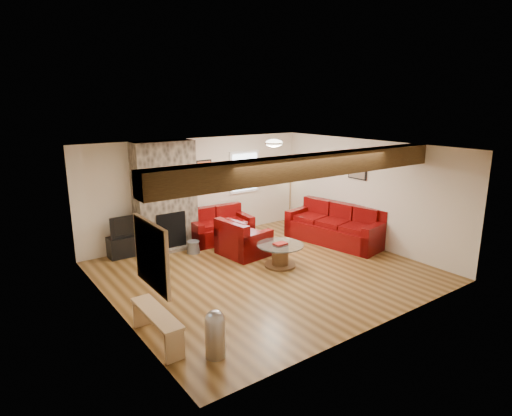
{
  "coord_description": "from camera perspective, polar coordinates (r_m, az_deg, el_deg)",
  "views": [
    {
      "loc": [
        -4.9,
        -6.46,
        3.37
      ],
      "look_at": [
        0.06,
        0.4,
        1.24
      ],
      "focal_mm": 30.0,
      "sensor_mm": 36.0,
      "label": 1
    }
  ],
  "objects": [
    {
      "name": "chimney_breast",
      "position": [
        10.0,
        -12.01,
        1.42
      ],
      "size": [
        1.4,
        0.67,
        2.5
      ],
      "color": "#332E28",
      "rests_on": "floor"
    },
    {
      "name": "room",
      "position": [
        8.39,
        1.29,
        -0.51
      ],
      "size": [
        8.0,
        8.0,
        8.0
      ],
      "color": "brown",
      "rests_on": "ground"
    },
    {
      "name": "hatch_window",
      "position": [
        5.67,
        -13.69,
        -6.1
      ],
      "size": [
        0.08,
        1.0,
        0.9
      ],
      "primitive_type": null,
      "color": "tan",
      "rests_on": "room"
    },
    {
      "name": "loveseat",
      "position": [
        10.54,
        -4.88,
        -2.23
      ],
      "size": [
        1.59,
        0.98,
        0.81
      ],
      "primitive_type": null,
      "rotation": [
        0.0,
        0.0,
        -0.07
      ],
      "color": "#440405",
      "rests_on": "floor"
    },
    {
      "name": "back_window",
      "position": [
        11.25,
        -1.55,
        4.83
      ],
      "size": [
        0.9,
        0.08,
        1.1
      ],
      "primitive_type": null,
      "color": "white",
      "rests_on": "room"
    },
    {
      "name": "ceiling_dome",
      "position": [
        9.42,
        2.41,
        8.47
      ],
      "size": [
        0.4,
        0.4,
        0.18
      ],
      "primitive_type": null,
      "color": "#F0E6CC",
      "rests_on": "room"
    },
    {
      "name": "oak_beam",
      "position": [
        7.23,
        7.34,
        5.6
      ],
      "size": [
        6.0,
        0.36,
        0.38
      ],
      "primitive_type": "cube",
      "color": "#32200F",
      "rests_on": "room"
    },
    {
      "name": "television",
      "position": [
        9.85,
        -16.72,
        -2.2
      ],
      "size": [
        0.83,
        0.11,
        0.48
      ],
      "primitive_type": "imported",
      "color": "black",
      "rests_on": "tv_cabinet"
    },
    {
      "name": "coffee_table",
      "position": [
        8.97,
        3.24,
        -6.31
      ],
      "size": [
        0.98,
        0.98,
        0.51
      ],
      "color": "#492D17",
      "rests_on": "floor"
    },
    {
      "name": "floor_lamp",
      "position": [
        12.05,
        4.61,
        3.88
      ],
      "size": [
        0.37,
        0.37,
        1.44
      ],
      "color": "#AF8349",
      "rests_on": "floor"
    },
    {
      "name": "coal_bucket",
      "position": [
        9.86,
        -8.35,
        -5.13
      ],
      "size": [
        0.3,
        0.3,
        0.28
      ],
      "primitive_type": null,
      "color": "slate",
      "rests_on": "floor"
    },
    {
      "name": "armchair_red",
      "position": [
        9.57,
        -1.67,
        -3.86
      ],
      "size": [
        1.01,
        1.12,
        0.82
      ],
      "primitive_type": null,
      "rotation": [
        0.0,
        0.0,
        1.69
      ],
      "color": "#440405",
      "rests_on": "floor"
    },
    {
      "name": "artwork_right",
      "position": [
        10.5,
        13.34,
        4.89
      ],
      "size": [
        0.06,
        0.55,
        0.42
      ],
      "primitive_type": null,
      "color": "black",
      "rests_on": "room"
    },
    {
      "name": "sofa_three",
      "position": [
        10.55,
        10.49,
        -2.13
      ],
      "size": [
        1.41,
        2.51,
        0.91
      ],
      "primitive_type": null,
      "rotation": [
        0.0,
        0.0,
        -1.38
      ],
      "color": "#440405",
      "rests_on": "floor"
    },
    {
      "name": "pine_bench",
      "position": [
        6.48,
        -13.04,
        -15.2
      ],
      "size": [
        0.29,
        1.25,
        0.47
      ],
      "primitive_type": null,
      "color": "tan",
      "rests_on": "floor"
    },
    {
      "name": "tv_cabinet",
      "position": [
        9.99,
        -16.53,
        -4.78
      ],
      "size": [
        0.92,
        0.37,
        0.46
      ],
      "primitive_type": "cube",
      "color": "black",
      "rests_on": "floor"
    },
    {
      "name": "pedal_bin",
      "position": [
        5.99,
        -5.47,
        -16.35
      ],
      "size": [
        0.3,
        0.3,
        0.68
      ],
      "primitive_type": null,
      "rotation": [
        0.0,
        0.0,
        -0.1
      ],
      "color": "#A7A7AC",
      "rests_on": "floor"
    },
    {
      "name": "artwork_back",
      "position": [
        10.61,
        -6.94,
        4.98
      ],
      "size": [
        0.42,
        0.06,
        0.52
      ],
      "primitive_type": null,
      "color": "black",
      "rests_on": "room"
    }
  ]
}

